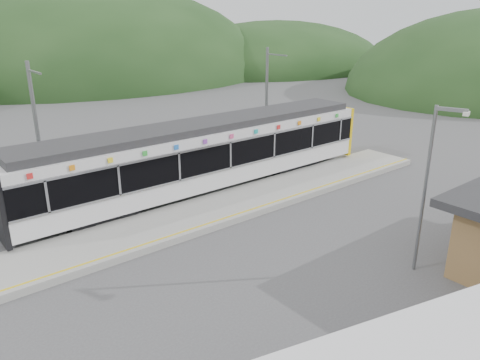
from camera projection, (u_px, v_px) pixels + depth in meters
ground at (278, 231)px, 20.33m from camera, size 120.00×120.00×0.00m
hills at (292, 172)px, 27.87m from camera, size 146.00×149.00×26.00m
platform at (231, 205)px, 22.69m from camera, size 26.00×3.20×0.30m
yellow_line at (249, 210)px, 21.69m from camera, size 26.00×0.10×0.01m
train at (205, 153)px, 24.27m from camera, size 20.44×3.01×3.74m
catenary_mast_west at (38, 137)px, 21.22m from camera, size 0.18×1.80×7.00m
catenary_mast_east at (267, 102)px, 29.53m from camera, size 0.18×1.80×7.00m
lamp_post at (430, 177)px, 15.99m from camera, size 0.46×1.12×6.09m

